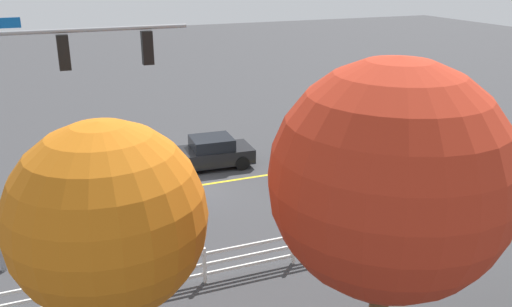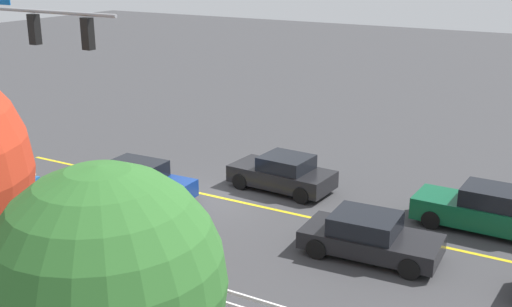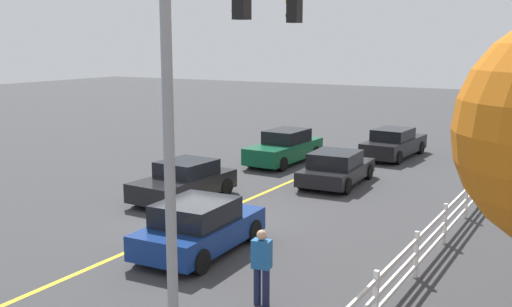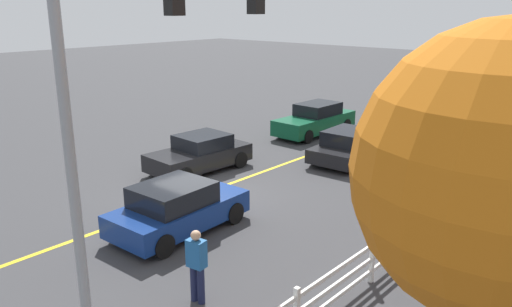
# 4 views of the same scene
# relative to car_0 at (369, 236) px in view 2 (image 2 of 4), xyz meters

# --- Properties ---
(ground_plane) EXTENTS (120.00, 120.00, 0.00)m
(ground_plane) POSITION_rel_car_0_xyz_m (6.69, -1.78, -0.65)
(ground_plane) COLOR #38383A
(lane_center_stripe) EXTENTS (28.00, 0.16, 0.01)m
(lane_center_stripe) POSITION_rel_car_0_xyz_m (2.69, -1.78, -0.64)
(lane_center_stripe) COLOR gold
(lane_center_stripe) RESTS_ON ground_plane
(signal_assembly) EXTENTS (6.18, 0.38, 7.55)m
(signal_assembly) POSITION_rel_car_0_xyz_m (11.82, 2.43, 4.59)
(signal_assembly) COLOR gray
(signal_assembly) RESTS_ON ground_plane
(car_0) EXTENTS (4.29, 2.20, 1.34)m
(car_0) POSITION_rel_car_0_xyz_m (0.00, 0.00, 0.00)
(car_0) COLOR black
(car_0) RESTS_ON ground_plane
(car_1) EXTENTS (4.15, 2.11, 1.41)m
(car_1) POSITION_rel_car_0_xyz_m (4.99, -3.75, 0.03)
(car_1) COLOR black
(car_1) RESTS_ON ground_plane
(car_2) EXTENTS (4.11, 2.13, 1.45)m
(car_2) POSITION_rel_car_0_xyz_m (9.19, -0.09, 0.06)
(car_2) COLOR navy
(car_2) RESTS_ON ground_plane
(car_3) EXTENTS (4.81, 1.89, 1.55)m
(car_3) POSITION_rel_car_0_xyz_m (-2.80, -3.76, 0.09)
(car_3) COLOR #0C4C2D
(car_3) RESTS_ON ground_plane
(pedestrian) EXTENTS (0.31, 0.43, 1.69)m
(pedestrian) POSITION_rel_car_0_xyz_m (11.25, 3.02, 0.28)
(pedestrian) COLOR #191E3F
(pedestrian) RESTS_ON ground_plane
(white_rail_fence) EXTENTS (26.10, 0.10, 1.15)m
(white_rail_fence) POSITION_rel_car_0_xyz_m (3.69, 5.44, -0.05)
(white_rail_fence) COLOR white
(white_rail_fence) RESTS_ON ground_plane
(tree_0) EXTENTS (3.80, 3.80, 5.98)m
(tree_0) POSITION_rel_car_0_xyz_m (0.46, 10.73, 3.43)
(tree_0) COLOR brown
(tree_0) RESTS_ON ground_plane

